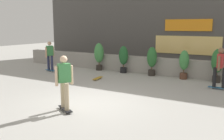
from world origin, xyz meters
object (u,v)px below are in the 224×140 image
object	(u,v)px
potted_plant_0	(99,54)
potted_plant_1	(123,57)
skater_far_right	(50,55)
potted_plant_3	(184,63)
skater_by_wall_right	(220,67)
skater_by_wall_left	(64,81)
potted_plant_2	(152,59)
potted_plant_4	(217,63)
skateboard_near_camera	(98,78)

from	to	relation	value
potted_plant_0	potted_plant_1	bearing A→B (deg)	-0.00
potted_plant_0	skater_far_right	size ratio (longest dim) A/B	0.93
potted_plant_3	skater_by_wall_right	world-z (taller)	skater_by_wall_right
skater_by_wall_right	skater_by_wall_left	xyz separation A→B (m)	(-3.60, -5.26, 0.00)
potted_plant_2	potted_plant_3	size ratio (longest dim) A/B	1.06
potted_plant_4	skateboard_near_camera	size ratio (longest dim) A/B	1.88
potted_plant_3	skateboard_near_camera	xyz separation A→B (m)	(-3.55, -2.20, -0.74)
skater_by_wall_left	potted_plant_3	bearing A→B (deg)	74.71
skater_far_right	potted_plant_2	bearing A→B (deg)	17.33
skater_by_wall_right	skater_by_wall_left	size ratio (longest dim) A/B	1.00
potted_plant_1	skater_by_wall_right	xyz separation A→B (m)	(5.12, -1.33, 0.09)
potted_plant_0	potted_plant_3	world-z (taller)	potted_plant_0
potted_plant_4	skater_far_right	bearing A→B (deg)	-168.81
skater_far_right	potted_plant_4	bearing A→B (deg)	11.19
skater_far_right	skater_by_wall_right	xyz separation A→B (m)	(8.92, 0.38, 0.00)
potted_plant_0	skateboard_near_camera	world-z (taller)	potted_plant_0
potted_plant_2	skater_by_wall_left	xyz separation A→B (m)	(-0.15, -6.59, 0.07)
skater_by_wall_right	skateboard_near_camera	distance (m)	5.49
skater_by_wall_right	skateboard_near_camera	xyz separation A→B (m)	(-5.35, -0.88, -0.88)
potted_plant_2	skater_far_right	world-z (taller)	skater_far_right
skateboard_near_camera	skater_by_wall_right	bearing A→B (deg)	9.30
potted_plant_3	skater_far_right	bearing A→B (deg)	-166.53
potted_plant_1	skater_by_wall_right	world-z (taller)	skater_by_wall_right
potted_plant_1	potted_plant_2	bearing A→B (deg)	0.00
potted_plant_3	potted_plant_0	bearing A→B (deg)	180.00
skateboard_near_camera	potted_plant_4	bearing A→B (deg)	23.59
skateboard_near_camera	skater_far_right	bearing A→B (deg)	172.06
potted_plant_3	skateboard_near_camera	distance (m)	4.24
potted_plant_1	skater_far_right	size ratio (longest dim) A/B	0.87
potted_plant_4	skateboard_near_camera	world-z (taller)	potted_plant_4
skater_by_wall_left	skater_by_wall_right	bearing A→B (deg)	55.61
skater_far_right	skateboard_near_camera	size ratio (longest dim) A/B	2.07
potted_plant_1	potted_plant_3	distance (m)	3.32
potted_plant_2	skateboard_near_camera	size ratio (longest dim) A/B	1.82
skateboard_near_camera	skater_by_wall_left	bearing A→B (deg)	-68.28
potted_plant_0	skater_by_wall_right	bearing A→B (deg)	-11.18
potted_plant_3	potted_plant_4	world-z (taller)	potted_plant_4
potted_plant_2	potted_plant_3	distance (m)	1.66
potted_plant_1	potted_plant_4	distance (m)	4.82
potted_plant_4	skater_by_wall_left	world-z (taller)	skater_by_wall_left
skater_by_wall_left	skateboard_near_camera	world-z (taller)	skater_by_wall_left
potted_plant_1	potted_plant_4	size ratio (longest dim) A/B	0.96
potted_plant_3	skater_by_wall_right	bearing A→B (deg)	-36.46
potted_plant_4	potted_plant_0	bearing A→B (deg)	180.00
potted_plant_1	potted_plant_0	bearing A→B (deg)	180.00
skater_far_right	skater_by_wall_right	world-z (taller)	same
potted_plant_4	potted_plant_2	bearing A→B (deg)	-180.00
skateboard_near_camera	potted_plant_0	bearing A→B (deg)	121.98
skater_far_right	potted_plant_0	bearing A→B (deg)	37.79
potted_plant_4	potted_plant_3	bearing A→B (deg)	-180.00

